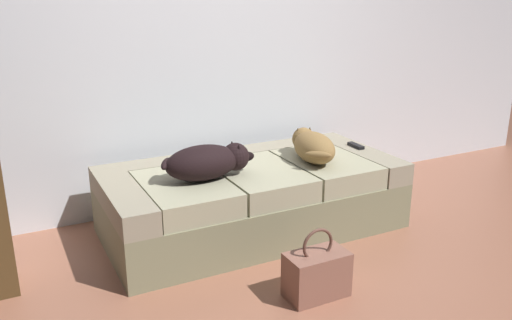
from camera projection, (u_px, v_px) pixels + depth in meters
name	position (u px, v px, depth m)	size (l,w,h in m)	color
ground_plane	(338.00, 301.00, 2.68)	(10.00, 10.00, 0.00)	#995F48
back_wall	(210.00, 7.00, 3.63)	(6.40, 0.10, 2.80)	silver
couch	(252.00, 198.00, 3.44)	(1.88, 0.90, 0.44)	gray
dog_dark	(208.00, 162.00, 3.11)	(0.61, 0.27, 0.21)	black
dog_tan	(312.00, 146.00, 3.45)	(0.32, 0.56, 0.19)	olive
tv_remote	(356.00, 146.00, 3.76)	(0.04, 0.15, 0.02)	black
handbag	(317.00, 274.00, 2.70)	(0.32, 0.18, 0.38)	#895949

